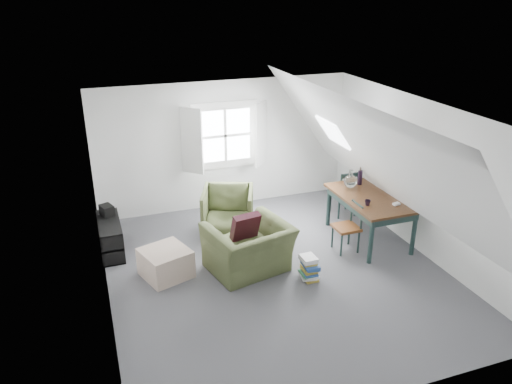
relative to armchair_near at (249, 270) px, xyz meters
name	(u,v)px	position (x,y,z in m)	size (l,w,h in m)	color
floor	(276,272)	(0.38, -0.20, 0.00)	(5.50, 5.50, 0.00)	#4C4C51
ceiling	(279,114)	(0.38, -0.20, 2.50)	(5.50, 5.50, 0.00)	white
wall_back	(225,145)	(0.38, 2.55, 1.25)	(5.00, 5.00, 0.00)	silver
wall_front	(382,303)	(0.38, -2.95, 1.25)	(5.00, 5.00, 0.00)	silver
wall_left	(99,224)	(-2.12, -0.20, 1.25)	(5.50, 5.50, 0.00)	silver
wall_right	(421,178)	(2.88, -0.20, 1.25)	(5.50, 5.50, 0.00)	silver
slope_left	(169,177)	(-1.17, -0.20, 1.78)	(5.50, 5.50, 0.00)	white
slope_right	(373,153)	(1.93, -0.20, 1.78)	(5.50, 5.50, 0.00)	white
dormer_window	(226,136)	(0.38, 2.48, 1.45)	(1.71, 0.35, 1.30)	white
skylight	(333,132)	(1.93, 1.10, 1.75)	(0.55, 0.75, 0.04)	white
armchair_near	(249,270)	(0.00, 0.00, 0.00)	(1.18, 1.03, 0.77)	#434D2B
armchair_far	(228,231)	(0.08, 1.38, 0.00)	(0.87, 0.90, 0.82)	#434D2B
throw_pillow	(245,227)	(0.00, 0.15, 0.69)	(0.44, 0.12, 0.44)	#350E18
ottoman	(166,263)	(-1.24, 0.27, 0.22)	(0.66, 0.66, 0.44)	#B7A08E
dining_table	(370,202)	(2.29, 0.29, 0.70)	(0.97, 1.62, 0.81)	#372012
demijohn	(350,181)	(2.14, 0.74, 0.94)	(0.23, 0.23, 0.33)	silver
vase_twigs	(360,177)	(2.39, 0.84, 0.95)	(0.08, 0.09, 0.65)	black
cup	(367,205)	(2.04, -0.01, 0.81)	(0.10, 0.10, 0.09)	black
paper_box	(396,204)	(2.49, -0.16, 0.83)	(0.11, 0.07, 0.04)	white
dining_chair_far	(344,192)	(2.38, 1.32, 0.47)	(0.43, 0.43, 0.91)	brown
dining_chair_near	(348,226)	(1.76, 0.06, 0.43)	(0.39, 0.39, 0.83)	brown
media_shelf	(111,239)	(-1.97, 1.31, 0.24)	(0.35, 1.06, 0.54)	black
electronics_box	(107,211)	(-1.97, 1.60, 0.63)	(0.18, 0.25, 0.20)	black
magazine_stack	(309,268)	(0.78, -0.55, 0.19)	(0.28, 0.33, 0.38)	#B29933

